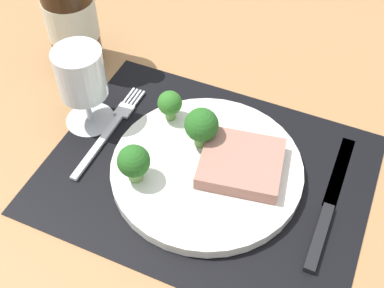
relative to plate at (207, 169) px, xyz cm
name	(u,v)px	position (x,y,z in cm)	size (l,w,h in cm)	color
ground_plane	(206,180)	(0.00, 0.00, -2.60)	(140.00, 110.00, 3.00)	#996D42
placemat	(207,173)	(0.00, 0.00, -0.95)	(43.44, 33.48, 0.30)	black
plate	(207,169)	(0.00, 0.00, 0.00)	(26.05, 26.05, 1.60)	silver
steak	(241,163)	(4.33, 1.38, 1.83)	(10.70, 9.75, 2.07)	#9E6B5B
broccoli_near_fork	(134,162)	(-7.79, -5.66, 4.05)	(4.29, 4.29, 5.60)	#6B994C
broccoli_center	(170,104)	(-8.33, 6.13, 3.59)	(3.55, 3.55, 4.71)	#6B994C
broccoli_back_left	(201,126)	(-2.25, 3.31, 4.40)	(4.69, 4.69, 6.11)	#5B8942
fork	(110,130)	(-16.02, 1.42, -0.55)	(2.40, 19.20, 0.50)	silver
knife	(328,209)	(16.65, 0.53, -0.50)	(1.80, 23.00, 0.80)	black
wine_bottle	(69,10)	(-28.95, 13.77, 8.75)	(8.15, 8.15, 26.68)	#331E0F
wine_glass	(81,78)	(-19.97, 2.41, 7.25)	(7.31, 7.31, 12.93)	silver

